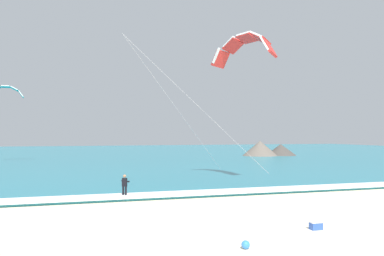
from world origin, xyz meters
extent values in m
plane|color=beige|center=(0.00, 0.00, 0.00)|extent=(200.00, 200.00, 0.00)
cube|color=teal|center=(0.00, 70.31, 0.10)|extent=(200.00, 120.00, 0.20)
cube|color=white|center=(0.00, 11.31, 0.22)|extent=(200.00, 2.49, 0.04)
ellipsoid|color=#239EC6|center=(-5.35, 11.62, 0.03)|extent=(1.01, 1.45, 0.05)
cube|color=black|center=(-5.35, 11.84, 0.07)|extent=(0.17, 0.12, 0.04)
cube|color=black|center=(-5.35, 11.39, 0.07)|extent=(0.17, 0.12, 0.04)
cylinder|color=black|center=(-5.44, 11.66, 0.42)|extent=(0.14, 0.14, 0.84)
cylinder|color=black|center=(-5.26, 11.57, 0.42)|extent=(0.14, 0.14, 0.84)
cube|color=black|center=(-5.35, 11.62, 1.14)|extent=(0.39, 0.33, 0.60)
sphere|color=#9E704C|center=(-5.35, 11.62, 1.58)|extent=(0.22, 0.22, 0.22)
cylinder|color=black|center=(-5.44, 11.84, 1.19)|extent=(0.31, 0.49, 0.22)
cylinder|color=black|center=(-5.12, 11.68, 1.19)|extent=(0.31, 0.49, 0.22)
cylinder|color=black|center=(-5.19, 11.96, 1.19)|extent=(0.51, 0.28, 0.04)
cube|color=#3F3F42|center=(-5.30, 11.73, 0.92)|extent=(0.14, 0.12, 0.10)
cube|color=red|center=(6.81, 13.02, 11.86)|extent=(1.53, 1.83, 1.74)
cube|color=white|center=(6.30, 12.82, 12.13)|extent=(0.58, 1.06, 1.42)
cube|color=red|center=(6.70, 14.42, 12.97)|extent=(1.75, 2.09, 1.35)
cube|color=white|center=(6.19, 14.22, 13.23)|extent=(0.75, 1.45, 0.92)
cube|color=red|center=(6.21, 16.09, 13.37)|extent=(1.86, 2.04, 0.66)
cube|color=white|center=(5.70, 15.89, 13.63)|extent=(0.81, 1.56, 0.22)
cube|color=red|center=(5.45, 17.66, 12.97)|extent=(1.83, 1.75, 1.35)
cube|color=white|center=(4.93, 17.46, 13.23)|extent=(0.73, 1.43, 0.92)
cube|color=red|center=(4.59, 18.77, 11.86)|extent=(1.68, 1.18, 1.74)
cube|color=white|center=(4.08, 18.57, 12.13)|extent=(0.54, 0.99, 1.42)
cylinder|color=#B2B2B7|center=(0.65, 12.49, 6.53)|extent=(12.35, 1.08, 10.67)
cylinder|color=#B2B2B7|center=(-0.47, 15.36, 6.53)|extent=(10.14, 6.83, 10.67)
cube|color=teal|center=(-17.18, 46.61, 10.58)|extent=(0.89, 0.96, 1.10)
cube|color=white|center=(-17.17, 46.20, 10.68)|extent=(0.73, 0.17, 0.97)
cube|color=teal|center=(-18.11, 46.70, 11.40)|extent=(1.16, 0.97, 0.77)
cube|color=white|center=(-18.11, 46.29, 11.49)|extent=(1.03, 0.18, 0.61)
cube|color=teal|center=(-19.32, 46.72, 11.69)|extent=(1.17, 0.97, 0.26)
cube|color=white|center=(-19.31, 46.31, 11.79)|extent=(1.10, 0.18, 0.12)
cone|color=#665B51|center=(26.41, 54.21, 1.60)|extent=(7.56, 7.56, 3.20)
cone|color=#47423D|center=(31.05, 54.10, 1.25)|extent=(6.75, 6.75, 2.50)
cube|color=#2D51B2|center=(2.50, 0.19, 0.17)|extent=(0.56, 0.36, 0.34)
cube|color=white|center=(2.50, 0.19, 0.37)|extent=(0.58, 0.38, 0.06)
sphere|color=#337FE5|center=(-2.00, -1.68, 0.17)|extent=(0.35, 0.35, 0.35)
camera|label=1|loc=(-8.27, -15.59, 4.58)|focal=35.41mm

